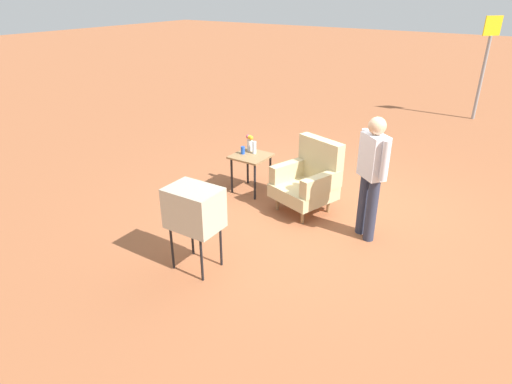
{
  "coord_description": "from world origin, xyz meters",
  "views": [
    {
      "loc": [
        2.38,
        -5.34,
        3.04
      ],
      "look_at": [
        -0.44,
        -1.14,
        0.65
      ],
      "focal_mm": 30.5,
      "sensor_mm": 36.0,
      "label": 1
    }
  ],
  "objects_px": {
    "armchair": "(309,179)",
    "tv_on_stand": "(194,209)",
    "person_standing": "(372,171)",
    "bottle_short_clear": "(254,147)",
    "side_table": "(251,161)",
    "road_sign": "(485,63)",
    "soda_can_blue": "(243,150)",
    "flower_vase": "(250,142)"
  },
  "relations": [
    {
      "from": "armchair",
      "to": "side_table",
      "type": "relative_size",
      "value": 1.7
    },
    {
      "from": "tv_on_stand",
      "to": "person_standing",
      "type": "height_order",
      "value": "person_standing"
    },
    {
      "from": "tv_on_stand",
      "to": "flower_vase",
      "type": "relative_size",
      "value": 3.89
    },
    {
      "from": "armchair",
      "to": "bottle_short_clear",
      "type": "distance_m",
      "value": 1.1
    },
    {
      "from": "armchair",
      "to": "tv_on_stand",
      "type": "height_order",
      "value": "armchair"
    },
    {
      "from": "person_standing",
      "to": "bottle_short_clear",
      "type": "height_order",
      "value": "person_standing"
    },
    {
      "from": "armchair",
      "to": "tv_on_stand",
      "type": "bearing_deg",
      "value": -100.66
    },
    {
      "from": "tv_on_stand",
      "to": "soda_can_blue",
      "type": "distance_m",
      "value": 2.25
    },
    {
      "from": "side_table",
      "to": "tv_on_stand",
      "type": "height_order",
      "value": "tv_on_stand"
    },
    {
      "from": "person_standing",
      "to": "flower_vase",
      "type": "relative_size",
      "value": 6.19
    },
    {
      "from": "tv_on_stand",
      "to": "road_sign",
      "type": "bearing_deg",
      "value": 79.98
    },
    {
      "from": "side_table",
      "to": "tv_on_stand",
      "type": "relative_size",
      "value": 0.61
    },
    {
      "from": "side_table",
      "to": "flower_vase",
      "type": "relative_size",
      "value": 2.35
    },
    {
      "from": "person_standing",
      "to": "soda_can_blue",
      "type": "distance_m",
      "value": 2.25
    },
    {
      "from": "armchair",
      "to": "tv_on_stand",
      "type": "xyz_separation_m",
      "value": [
        -0.39,
        -2.06,
        0.28
      ]
    },
    {
      "from": "side_table",
      "to": "person_standing",
      "type": "distance_m",
      "value": 2.13
    },
    {
      "from": "road_sign",
      "to": "bottle_short_clear",
      "type": "distance_m",
      "value": 7.01
    },
    {
      "from": "tv_on_stand",
      "to": "person_standing",
      "type": "relative_size",
      "value": 0.63
    },
    {
      "from": "soda_can_blue",
      "to": "bottle_short_clear",
      "type": "bearing_deg",
      "value": 40.77
    },
    {
      "from": "person_standing",
      "to": "soda_can_blue",
      "type": "bearing_deg",
      "value": 172.27
    },
    {
      "from": "armchair",
      "to": "person_standing",
      "type": "relative_size",
      "value": 0.65
    },
    {
      "from": "side_table",
      "to": "road_sign",
      "type": "xyz_separation_m",
      "value": [
        2.24,
        6.71,
        0.85
      ]
    },
    {
      "from": "person_standing",
      "to": "bottle_short_clear",
      "type": "relative_size",
      "value": 8.2
    },
    {
      "from": "soda_can_blue",
      "to": "flower_vase",
      "type": "bearing_deg",
      "value": 87.26
    },
    {
      "from": "side_table",
      "to": "flower_vase",
      "type": "xyz_separation_m",
      "value": [
        -0.13,
        0.16,
        0.24
      ]
    },
    {
      "from": "armchair",
      "to": "person_standing",
      "type": "xyz_separation_m",
      "value": [
        1.0,
        -0.27,
        0.44
      ]
    },
    {
      "from": "armchair",
      "to": "road_sign",
      "type": "bearing_deg",
      "value": 80.17
    },
    {
      "from": "side_table",
      "to": "flower_vase",
      "type": "distance_m",
      "value": 0.32
    },
    {
      "from": "soda_can_blue",
      "to": "flower_vase",
      "type": "relative_size",
      "value": 0.46
    },
    {
      "from": "road_sign",
      "to": "soda_can_blue",
      "type": "xyz_separation_m",
      "value": [
        -2.38,
        -6.73,
        -0.7
      ]
    },
    {
      "from": "flower_vase",
      "to": "road_sign",
      "type": "bearing_deg",
      "value": 70.08
    },
    {
      "from": "side_table",
      "to": "road_sign",
      "type": "height_order",
      "value": "road_sign"
    },
    {
      "from": "armchair",
      "to": "tv_on_stand",
      "type": "distance_m",
      "value": 2.12
    },
    {
      "from": "armchair",
      "to": "person_standing",
      "type": "distance_m",
      "value": 1.13
    },
    {
      "from": "person_standing",
      "to": "bottle_short_clear",
      "type": "xyz_separation_m",
      "value": [
        -2.07,
        0.42,
        -0.21
      ]
    },
    {
      "from": "tv_on_stand",
      "to": "bottle_short_clear",
      "type": "xyz_separation_m",
      "value": [
        -0.68,
        2.22,
        -0.06
      ]
    },
    {
      "from": "tv_on_stand",
      "to": "road_sign",
      "type": "height_order",
      "value": "road_sign"
    },
    {
      "from": "person_standing",
      "to": "bottle_short_clear",
      "type": "bearing_deg",
      "value": 168.54
    },
    {
      "from": "road_sign",
      "to": "soda_can_blue",
      "type": "bearing_deg",
      "value": -109.48
    },
    {
      "from": "side_table",
      "to": "bottle_short_clear",
      "type": "distance_m",
      "value": 0.22
    },
    {
      "from": "side_table",
      "to": "armchair",
      "type": "bearing_deg",
      "value": -2.87
    },
    {
      "from": "tv_on_stand",
      "to": "soda_can_blue",
      "type": "bearing_deg",
      "value": 111.4
    }
  ]
}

